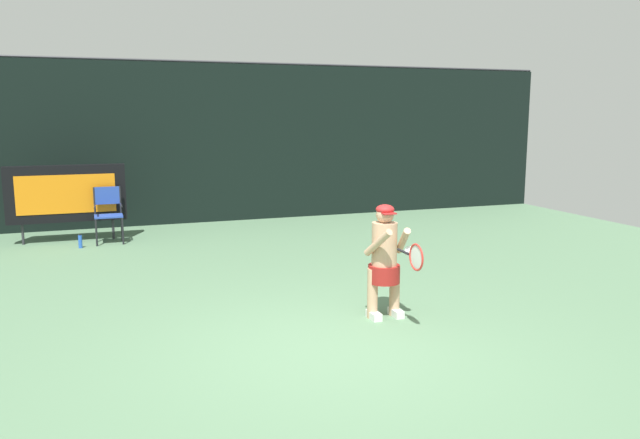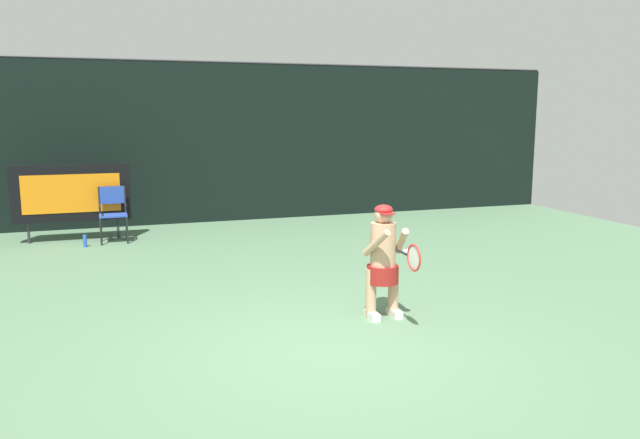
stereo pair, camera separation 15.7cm
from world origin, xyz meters
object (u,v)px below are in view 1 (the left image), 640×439
scoreboard (66,194)px  umpire_chair (108,211)px  water_bottle (80,242)px  tennis_racket (415,257)px  tennis_player (385,258)px

scoreboard → umpire_chair: size_ratio=2.04×
water_bottle → tennis_racket: size_ratio=0.44×
scoreboard → tennis_player: 7.35m
tennis_player → tennis_racket: (0.07, -0.64, 0.14)m
scoreboard → umpire_chair: (0.74, -0.37, -0.33)m
scoreboard → umpire_chair: scoreboard is taller
scoreboard → water_bottle: (0.21, -0.71, -0.82)m
tennis_player → water_bottle: bearing=122.7°
tennis_racket → scoreboard: bearing=116.0°
tennis_racket → umpire_chair: bearing=112.4°
scoreboard → water_bottle: scoreboard is taller
scoreboard → tennis_racket: scoreboard is taller
water_bottle → tennis_player: (3.58, -5.58, 0.62)m
umpire_chair → tennis_racket: 7.27m
scoreboard → water_bottle: 1.11m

